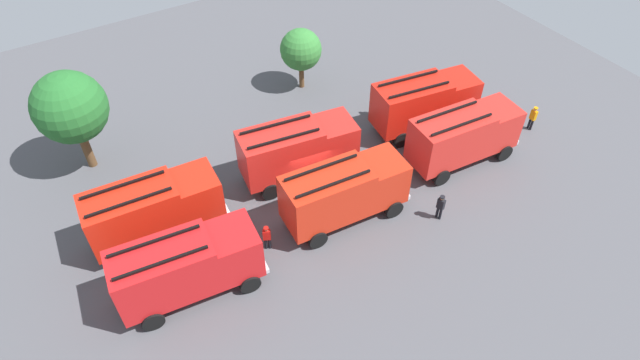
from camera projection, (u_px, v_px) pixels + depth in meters
ground_plane at (320, 197)px, 31.95m from camera, size 55.29×55.29×0.00m
fire_truck_0 at (187, 265)px, 25.71m from camera, size 7.43×3.41×3.88m
fire_truck_1 at (344, 191)px, 29.27m from camera, size 7.38×3.24×3.88m
fire_truck_2 at (464, 135)px, 32.72m from camera, size 7.38×3.24×3.88m
fire_truck_3 at (154, 208)px, 28.35m from camera, size 7.36×3.19×3.88m
fire_truck_4 at (298, 149)px, 31.79m from camera, size 7.48×3.61×3.88m
fire_truck_5 at (425, 101)px, 35.15m from camera, size 7.48×3.62×3.88m
firefighter_0 at (440, 206)px, 30.06m from camera, size 0.33×0.46×1.76m
firefighter_1 at (533, 117)px, 35.82m from camera, size 0.29×0.44×1.78m
firefighter_2 at (377, 105)px, 36.96m from camera, size 0.47×0.33×1.60m
firefighter_3 at (267, 237)px, 28.52m from camera, size 0.48×0.41×1.69m
tree_0 at (70, 108)px, 30.81m from camera, size 4.30×4.30×6.67m
tree_1 at (301, 50)px, 37.92m from camera, size 2.99×2.99×4.63m
traffic_cone_0 at (106, 219)px, 30.32m from camera, size 0.39×0.39×0.56m
traffic_cone_1 at (395, 99)px, 38.38m from camera, size 0.49×0.49×0.71m
traffic_cone_2 at (174, 184)px, 32.23m from camera, size 0.47×0.47×0.67m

